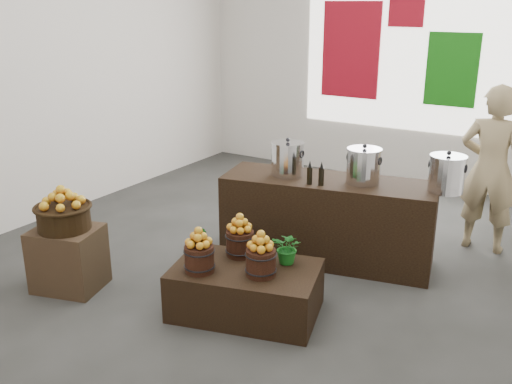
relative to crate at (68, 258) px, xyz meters
The scene contains 24 objects.
ground 1.98m from the crate, 49.42° to the left, with size 7.00×7.00×0.00m, color #3C3C39.
back_wall 5.42m from the crate, 75.68° to the left, with size 6.00×0.04×4.00m, color silver.
back_opening 5.48m from the crate, 72.43° to the left, with size 3.20×0.02×2.40m, color white.
deco_red_left 5.25m from the crate, 82.27° to the left, with size 0.90×0.04×1.40m, color maroon.
deco_green_right 5.59m from the crate, 66.33° to the left, with size 0.70×0.04×1.00m, color #146710.
deco_red_upper 5.62m from the crate, 73.45° to the left, with size 0.50×0.04×0.50m, color maroon.
crate is the anchor object (origin of this frame).
wicker_basket 0.41m from the crate, ahead, with size 0.48×0.48×0.22m, color black.
apples_in_basket 0.62m from the crate, ahead, with size 0.37×0.37×0.20m, color #A80514, non-canonical shape.
display_table 1.74m from the crate, 16.38° to the left, with size 1.24×0.76×0.43m, color black.
apple_bucket_front_left 1.41m from the crate, ahead, with size 0.25×0.25×0.23m, color #35160E.
apples_in_bucket_front_left 1.46m from the crate, ahead, with size 0.19×0.19×0.17m, color #A80514, non-canonical shape.
apple_bucket_front_right 1.92m from the crate, 13.42° to the left, with size 0.25×0.25×0.23m, color #35160E.
apples_in_bucket_front_right 1.95m from the crate, 13.42° to the left, with size 0.19×0.19×0.17m, color #A80514, non-canonical shape.
apple_bucket_rear 1.65m from the crate, 24.51° to the left, with size 0.25×0.25×0.23m, color #35160E.
apples_in_bucket_rear 1.70m from the crate, 24.51° to the left, with size 0.19×0.19×0.17m, color #A80514, non-canonical shape.
herb_garnish_right 2.10m from the crate, 21.42° to the left, with size 0.26×0.23×0.29m, color #14621A.
herb_garnish_left 1.31m from the crate, 24.41° to the left, with size 0.15×0.12×0.27m, color #14621A.
counter 2.59m from the crate, 46.02° to the left, with size 2.15×0.68×0.88m, color black.
stock_pot_left 2.35m from the crate, 52.35° to the left, with size 0.33×0.33×0.33m, color silver.
stock_pot_center 2.97m from the crate, 42.19° to the left, with size 0.33×0.33×0.33m, color silver.
stock_pot_right 3.65m from the crate, 35.85° to the left, with size 0.33×0.33×0.33m, color silver.
oil_cruets 2.57m from the crate, 41.88° to the left, with size 0.16×0.06×0.24m, color black, non-canonical shape.
shopper 4.39m from the crate, 44.00° to the left, with size 0.66×0.43×1.81m, color #93805A.
Camera 1 is at (2.80, -4.70, 2.60)m, focal length 40.00 mm.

